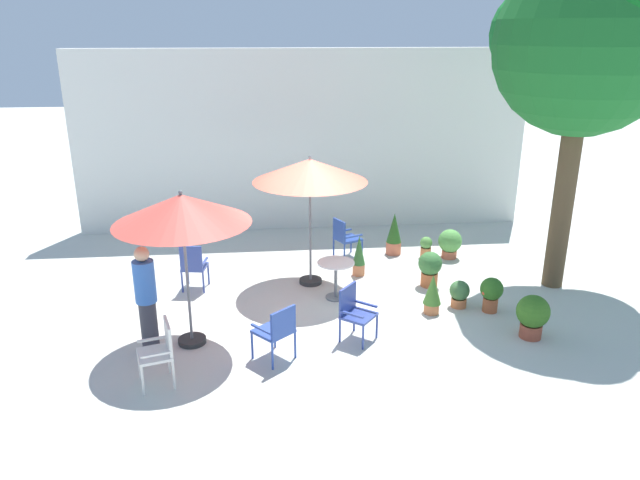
{
  "coord_description": "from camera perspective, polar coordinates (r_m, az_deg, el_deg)",
  "views": [
    {
      "loc": [
        -0.97,
        -9.8,
        4.72
      ],
      "look_at": [
        0.0,
        0.34,
        1.09
      ],
      "focal_mm": 33.53,
      "sensor_mm": 36.0,
      "label": 1
    }
  ],
  "objects": [
    {
      "name": "patio_chair_2",
      "position": [
        12.84,
        2.36,
        0.38
      ],
      "size": [
        0.64,
        0.63,
        0.88
      ],
      "color": "#254394",
      "rests_on": "ground"
    },
    {
      "name": "patio_chair_1",
      "position": [
        8.94,
        -4.13,
        -8.47
      ],
      "size": [
        0.7,
        0.69,
        0.89
      ],
      "color": "#2F4B9F",
      "rests_on": "ground"
    },
    {
      "name": "potted_plant_6",
      "position": [
        10.57,
        10.68,
        -5.01
      ],
      "size": [
        0.31,
        0.31,
        0.72
      ],
      "color": "#C27043",
      "rests_on": "ground"
    },
    {
      "name": "shade_tree",
      "position": [
        11.65,
        24.16,
        16.64
      ],
      "size": [
        3.28,
        3.12,
        6.01
      ],
      "color": "brown",
      "rests_on": "ground"
    },
    {
      "name": "patio_chair_3",
      "position": [
        9.53,
        3.28,
        -6.67
      ],
      "size": [
        0.66,
        0.67,
        0.89
      ],
      "color": "#33458F",
      "rests_on": "ground"
    },
    {
      "name": "potted_plant_5",
      "position": [
        13.17,
        7.08,
        0.57
      ],
      "size": [
        0.33,
        0.33,
        0.94
      ],
      "color": "#C86748",
      "rests_on": "ground"
    },
    {
      "name": "cafe_table_0",
      "position": [
        10.91,
        1.52,
        -3.19
      ],
      "size": [
        0.68,
        0.68,
        0.71
      ],
      "color": "white",
      "rests_on": "ground"
    },
    {
      "name": "villa_facade",
      "position": [
        14.55,
        -1.58,
        9.4
      ],
      "size": [
        10.82,
        0.3,
        4.29
      ],
      "primitive_type": "cube",
      "color": "silver",
      "rests_on": "ground"
    },
    {
      "name": "potted_plant_3",
      "position": [
        11.98,
        3.74,
        -1.48
      ],
      "size": [
        0.25,
        0.25,
        0.84
      ],
      "color": "#C7744A",
      "rests_on": "ground"
    },
    {
      "name": "potted_plant_7",
      "position": [
        10.95,
        13.16,
        -4.95
      ],
      "size": [
        0.36,
        0.36,
        0.49
      ],
      "color": "#C86D41",
      "rests_on": "ground"
    },
    {
      "name": "patio_chair_4",
      "position": [
        11.48,
        -12.01,
        -2.29
      ],
      "size": [
        0.5,
        0.51,
        0.93
      ],
      "color": "#344893",
      "rests_on": "ground"
    },
    {
      "name": "patio_chair_0",
      "position": [
        8.66,
        -15.0,
        -9.98
      ],
      "size": [
        0.57,
        0.59,
        0.93
      ],
      "color": "white",
      "rests_on": "ground"
    },
    {
      "name": "standing_person",
      "position": [
        9.39,
        -16.25,
        -5.35
      ],
      "size": [
        0.33,
        0.33,
        1.71
      ],
      "color": "#33333D",
      "rests_on": "ground"
    },
    {
      "name": "patio_umbrella_0",
      "position": [
        11.04,
        -0.96,
        6.58
      ],
      "size": [
        2.14,
        2.14,
        2.53
      ],
      "color": "#2D2D2D",
      "rests_on": "ground"
    },
    {
      "name": "ground_plane",
      "position": [
        10.92,
        0.17,
        -6.01
      ],
      "size": [
        60.0,
        60.0,
        0.0
      ],
      "primitive_type": "plane",
      "color": "beige"
    },
    {
      "name": "potted_plant_1",
      "position": [
        10.18,
        19.64,
        -6.72
      ],
      "size": [
        0.53,
        0.53,
        0.72
      ],
      "color": "#9A4732",
      "rests_on": "ground"
    },
    {
      "name": "potted_plant_8",
      "position": [
        13.15,
        10.07,
        -0.61
      ],
      "size": [
        0.26,
        0.26,
        0.46
      ],
      "color": "#C37542",
      "rests_on": "ground"
    },
    {
      "name": "potted_plant_2",
      "position": [
        11.66,
        10.45,
        -2.57
      ],
      "size": [
        0.45,
        0.45,
        0.69
      ],
      "color": "#B95F34",
      "rests_on": "ground"
    },
    {
      "name": "patio_umbrella_1",
      "position": [
        8.99,
        -13.06,
        2.79
      ],
      "size": [
        2.05,
        2.05,
        2.5
      ],
      "color": "#2D2D2D",
      "rests_on": "ground"
    },
    {
      "name": "potted_plant_4",
      "position": [
        13.18,
        12.3,
        -0.24
      ],
      "size": [
        0.51,
        0.51,
        0.64
      ],
      "color": "#B75C41",
      "rests_on": "ground"
    },
    {
      "name": "potted_plant_0",
      "position": [
        10.88,
        16.05,
        -4.79
      ],
      "size": [
        0.42,
        0.4,
        0.63
      ],
      "color": "#A95633",
      "rests_on": "ground"
    }
  ]
}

